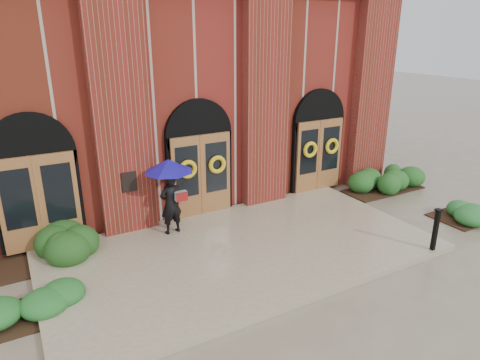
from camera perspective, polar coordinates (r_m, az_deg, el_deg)
ground at (r=11.34m, az=0.77°, el=-9.96°), size 90.00×90.00×0.00m
landing at (r=11.42m, az=0.39°, el=-9.31°), size 10.00×5.30×0.15m
church_building at (r=18.16m, az=-13.44°, el=12.35°), size 16.20×12.53×7.00m
man_with_umbrella at (r=11.74m, az=-9.37°, el=-0.28°), size 1.52×1.52×2.15m
metal_post at (r=12.09m, az=24.64°, el=-5.92°), size 0.16×0.16×1.14m
hedge_wall_left at (r=11.93m, az=-27.58°, el=-8.57°), size 3.17×1.27×0.81m
hedge_wall_right at (r=16.46m, az=18.63°, el=-0.11°), size 2.74×1.10×0.70m
hedge_front_left at (r=10.08m, az=-26.22°, el=-14.68°), size 1.36×1.16×0.48m
hedge_front_right at (r=14.97m, az=27.38°, el=-3.67°), size 1.41×1.21×0.50m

